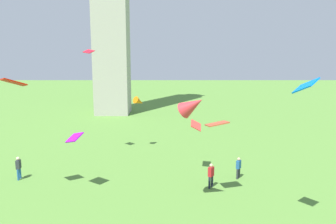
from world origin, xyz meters
The scene contains 11 objects.
person_0 centered at (5.44, 20.04, 1.01)m, with size 0.49×0.53×1.78m.
person_1 centered at (7.79, 21.81, 0.94)m, with size 0.45×0.50×1.66m.
person_2 centered at (-9.01, 21.61, 1.00)m, with size 0.30×0.55×1.77m.
kite_flying_0 centered at (-4.00, 19.41, 3.86)m, with size 1.41×1.54×0.84m.
kite_flying_1 centered at (9.15, 13.87, 7.91)m, with size 1.14×1.49×0.89m.
kite_flying_2 centered at (5.48, 18.04, 5.11)m, with size 1.54×1.24×0.36m.
kite_flying_3 centered at (3.78, 16.32, 6.56)m, with size 2.00×1.77×1.59m.
kite_flying_4 centered at (-7.22, 18.17, 7.72)m, with size 1.69×1.58×0.66m.
kite_flying_5 centered at (-4.59, 27.00, 9.69)m, with size 1.14×1.06×0.38m.
kite_flying_6 centered at (-0.48, 29.83, 4.83)m, with size 1.39×1.39×1.10m.
kite_flying_7 centered at (4.60, 23.30, 3.87)m, with size 0.92×1.28×0.79m.
Camera 1 is at (2.37, -2.20, 9.41)m, focal length 35.04 mm.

